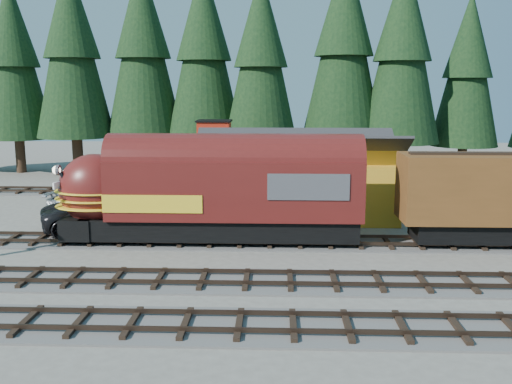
{
  "coord_description": "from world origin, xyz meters",
  "views": [
    {
      "loc": [
        -1.18,
        -24.33,
        7.88
      ],
      "look_at": [
        -2.22,
        4.0,
        2.69
      ],
      "focal_mm": 40.0,
      "sensor_mm": 36.0,
      "label": 1
    }
  ],
  "objects_px": {
    "locomotive": "(203,195)",
    "pickup_truck_a": "(107,213)",
    "pickup_truck_b": "(92,205)",
    "depot": "(296,169)",
    "caboose": "(202,160)"
  },
  "relations": [
    {
      "from": "pickup_truck_a",
      "to": "pickup_truck_b",
      "type": "height_order",
      "value": "pickup_truck_a"
    },
    {
      "from": "depot",
      "to": "caboose",
      "type": "distance_m",
      "value": 10.11
    },
    {
      "from": "locomotive",
      "to": "pickup_truck_a",
      "type": "height_order",
      "value": "locomotive"
    },
    {
      "from": "caboose",
      "to": "locomotive",
      "type": "bearing_deg",
      "value": -82.53
    },
    {
      "from": "caboose",
      "to": "pickup_truck_b",
      "type": "xyz_separation_m",
      "value": [
        -5.73,
        -8.57,
        -1.73
      ]
    },
    {
      "from": "locomotive",
      "to": "caboose",
      "type": "xyz_separation_m",
      "value": [
        -1.84,
        14.0,
        0.04
      ]
    },
    {
      "from": "pickup_truck_b",
      "to": "caboose",
      "type": "bearing_deg",
      "value": -24.72
    },
    {
      "from": "depot",
      "to": "pickup_truck_a",
      "type": "distance_m",
      "value": 11.56
    },
    {
      "from": "locomotive",
      "to": "pickup_truck_b",
      "type": "height_order",
      "value": "locomotive"
    },
    {
      "from": "locomotive",
      "to": "pickup_truck_b",
      "type": "relative_size",
      "value": 2.83
    },
    {
      "from": "caboose",
      "to": "pickup_truck_b",
      "type": "relative_size",
      "value": 1.77
    },
    {
      "from": "locomotive",
      "to": "pickup_truck_a",
      "type": "xyz_separation_m",
      "value": [
        -5.75,
        2.53,
        -1.53
      ]
    },
    {
      "from": "caboose",
      "to": "pickup_truck_a",
      "type": "height_order",
      "value": "caboose"
    },
    {
      "from": "caboose",
      "to": "pickup_truck_b",
      "type": "height_order",
      "value": "caboose"
    },
    {
      "from": "depot",
      "to": "pickup_truck_b",
      "type": "xyz_separation_m",
      "value": [
        -12.5,
        -1.06,
        -2.16
      ]
    }
  ]
}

